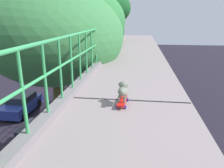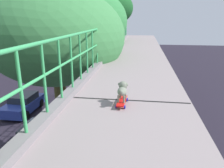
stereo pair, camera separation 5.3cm
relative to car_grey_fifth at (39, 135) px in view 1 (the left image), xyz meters
The scene contains 11 objects.
overpass_deck 10.61m from the car_grey_fifth, 54.33° to the right, with size 2.43×34.23×0.47m.
green_railing 10.31m from the car_grey_fifth, 60.49° to the right, with size 0.20×32.52×1.21m.
car_grey_fifth is the anchor object (origin of this frame).
car_blue_sixth 5.64m from the car_grey_fifth, 129.03° to the left, with size 1.99×3.98×1.44m.
car_black_seventh 6.83m from the car_grey_fifth, 88.55° to the left, with size 2.00×4.46×1.40m.
city_bus 18.16m from the car_grey_fifth, 101.22° to the left, with size 2.65×11.15×3.50m.
roadside_tree_mid 6.62m from the car_grey_fifth, 42.59° to the right, with size 5.54×5.54×8.51m.
roadside_tree_far 7.79m from the car_grey_fifth, 64.07° to the left, with size 5.42×5.42×9.15m.
roadside_tree_farthest 18.64m from the car_grey_fifth, 83.92° to the left, with size 5.28×5.28×10.43m.
toy_skateboard 10.19m from the car_grey_fifth, 51.83° to the right, with size 0.20×0.56×0.08m.
small_dog 10.28m from the car_grey_fifth, 51.70° to the right, with size 0.19×0.41×0.33m.
Camera 1 is at (1.12, -2.91, 7.29)m, focal length 34.63 mm.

